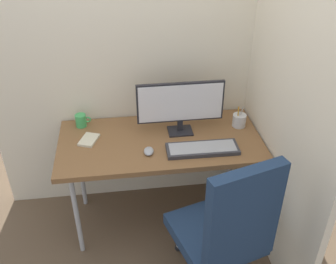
{
  "coord_description": "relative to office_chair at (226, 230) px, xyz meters",
  "views": [
    {
      "loc": [
        -0.24,
        -2.18,
        2.23
      ],
      "look_at": [
        0.05,
        -0.07,
        0.84
      ],
      "focal_mm": 41.31,
      "sensor_mm": 36.0,
      "label": 1
    }
  ],
  "objects": [
    {
      "name": "wall_back",
      "position": [
        -0.29,
        1.08,
        0.83
      ],
      "size": [
        2.37,
        0.04,
        2.8
      ],
      "primitive_type": "cube",
      "color": "beige",
      "rests_on": "ground_plane"
    },
    {
      "name": "office_chair",
      "position": [
        0.0,
        0.0,
        0.0
      ],
      "size": [
        0.65,
        0.64,
        1.09
      ],
      "color": "black",
      "rests_on": "ground_plane"
    },
    {
      "name": "keyboard",
      "position": [
        -0.03,
        0.54,
        0.19
      ],
      "size": [
        0.48,
        0.17,
        0.03
      ],
      "color": "#333338",
      "rests_on": "desk"
    },
    {
      "name": "ground_plane",
      "position": [
        -0.29,
        0.71,
        -0.57
      ],
      "size": [
        8.0,
        8.0,
        0.0
      ],
      "primitive_type": "plane",
      "color": "brown"
    },
    {
      "name": "coffee_mug",
      "position": [
        -0.83,
        0.96,
        0.22
      ],
      "size": [
        0.11,
        0.08,
        0.09
      ],
      "color": "#3FAD59",
      "rests_on": "desk"
    },
    {
      "name": "desk",
      "position": [
        -0.29,
        0.71,
        0.12
      ],
      "size": [
        1.39,
        0.68,
        0.74
      ],
      "color": "brown",
      "rests_on": "ground_plane"
    },
    {
      "name": "notebook",
      "position": [
        -0.78,
        0.76,
        0.18
      ],
      "size": [
        0.15,
        0.18,
        0.02
      ],
      "primitive_type": "cube",
      "rotation": [
        0.0,
        0.0,
        -0.36
      ],
      "color": "beige",
      "rests_on": "desk"
    },
    {
      "name": "pen_holder",
      "position": [
        0.29,
        0.81,
        0.22
      ],
      "size": [
        0.1,
        0.1,
        0.17
      ],
      "color": "silver",
      "rests_on": "desk"
    },
    {
      "name": "wall_side_right",
      "position": [
        0.43,
        0.57,
        0.83
      ],
      "size": [
        0.04,
        1.66,
        2.8
      ],
      "primitive_type": "cube",
      "color": "beige",
      "rests_on": "ground_plane"
    },
    {
      "name": "mouse",
      "position": [
        -0.38,
        0.56,
        0.19
      ],
      "size": [
        0.07,
        0.1,
        0.03
      ],
      "primitive_type": "ellipsoid",
      "rotation": [
        0.0,
        0.0,
        -0.11
      ],
      "color": "#9EA0A5",
      "rests_on": "desk"
    },
    {
      "name": "monitor",
      "position": [
        -0.14,
        0.8,
        0.39
      ],
      "size": [
        0.6,
        0.14,
        0.38
      ],
      "color": "black",
      "rests_on": "desk"
    }
  ]
}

